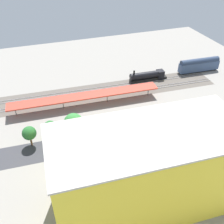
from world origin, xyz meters
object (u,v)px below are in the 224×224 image
box_truck_0 (157,144)px  street_tree_0 (29,133)px  parked_car_3 (125,140)px  parked_car_1 (165,131)px  parked_car_0 (186,126)px  street_tree_1 (73,123)px  locomotive (149,76)px  parked_car_2 (149,137)px  box_truck_1 (110,164)px  parked_car_4 (103,147)px  street_tree_2 (50,127)px  passenger_coach (199,65)px  traffic_light (156,127)px  platform_canopy_near (85,96)px  construction_building (146,172)px

box_truck_0 → street_tree_0: 37.34m
parked_car_3 → parked_car_1: bearing=179.3°
parked_car_0 → street_tree_1: 36.19m
locomotive → parked_car_2: locomotive is taller
parked_car_2 → box_truck_1: (15.12, 7.59, 0.86)m
street_tree_1 → street_tree_0: bearing=2.2°
parked_car_4 → street_tree_2: (13.43, -9.06, 4.08)m
locomotive → parked_car_0: size_ratio=3.93×
passenger_coach → box_truck_0: bearing=44.0°
parked_car_2 → parked_car_4: 14.89m
street_tree_1 → box_truck_0: bearing=147.5°
street_tree_0 → street_tree_2: (-6.14, -0.42, 0.27)m
parked_car_2 → street_tree_1: size_ratio=0.57×
locomotive → street_tree_1: size_ratio=2.09×
passenger_coach → traffic_light: (38.72, 34.74, 1.20)m
box_truck_1 → parked_car_2: bearing=-153.4°
platform_canopy_near → construction_building: construction_building is taller
parked_car_0 → box_truck_0: (13.34, 5.23, 0.81)m
locomotive → construction_building: bearing=63.7°
platform_canopy_near → parked_car_0: bearing=139.3°
street_tree_0 → street_tree_1: (-13.17, -0.51, 0.14)m
parked_car_1 → parked_car_4: (20.94, 0.66, 0.07)m
box_truck_1 → traffic_light: size_ratio=1.42×
street_tree_1 → traffic_light: street_tree_1 is taller
parked_car_4 → street_tree_2: 16.70m
street_tree_0 → street_tree_1: street_tree_1 is taller
passenger_coach → parked_car_4: passenger_coach is taller
platform_canopy_near → street_tree_0: (20.59, 15.64, 0.68)m
street_tree_0 → street_tree_1: size_ratio=0.86×
passenger_coach → parked_car_4: 64.96m
parked_car_3 → street_tree_1: (13.75, -8.32, 4.07)m
traffic_light → box_truck_0: bearing=71.6°
passenger_coach → street_tree_2: (68.67, 25.02, 1.55)m
traffic_light → box_truck_1: bearing=22.2°
parked_car_3 → parked_car_4: bearing=6.5°
parked_car_2 → box_truck_0: bearing=93.9°
street_tree_2 → traffic_light: size_ratio=1.01×
parked_car_4 → construction_building: size_ratio=0.10×
street_tree_2 → street_tree_1: bearing=-179.2°
street_tree_2 → locomotive: bearing=-150.5°
parked_car_0 → street_tree_1: size_ratio=0.53×
parked_car_2 → construction_building: construction_building is taller
parked_car_2 → street_tree_2: size_ratio=0.64×
parked_car_2 → box_truck_1: bearing=26.6°
parked_car_0 → parked_car_2: 13.67m
construction_building → parked_car_2: bearing=-115.6°
passenger_coach → parked_car_3: size_ratio=4.08×
traffic_light → parked_car_2: bearing=-24.6°
parked_car_4 → box_truck_1: 7.55m
construction_building → street_tree_1: 31.45m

